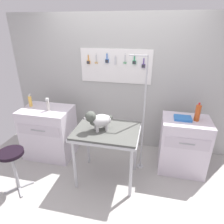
{
  "coord_description": "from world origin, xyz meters",
  "views": [
    {
      "loc": [
        0.57,
        -1.95,
        2.11
      ],
      "look_at": [
        0.05,
        0.33,
        1.06
      ],
      "focal_mm": 31.28,
      "sensor_mm": 36.0,
      "label": 1
    }
  ],
  "objects_px": {
    "grooming_table": "(107,135)",
    "counter_left": "(49,132)",
    "soda_bottle": "(198,112)",
    "dog": "(98,120)",
    "pump_bottle_white": "(30,101)",
    "grooming_arm": "(143,121)",
    "stool": "(12,159)",
    "cabinet_right": "(183,145)"
  },
  "relations": [
    {
      "from": "grooming_arm",
      "to": "pump_bottle_white",
      "type": "height_order",
      "value": "grooming_arm"
    },
    {
      "from": "stool",
      "to": "pump_bottle_white",
      "type": "height_order",
      "value": "pump_bottle_white"
    },
    {
      "from": "dog",
      "to": "grooming_table",
      "type": "bearing_deg",
      "value": 21.42
    },
    {
      "from": "grooming_arm",
      "to": "pump_bottle_white",
      "type": "xyz_separation_m",
      "value": [
        -1.85,
        0.05,
        0.13
      ]
    },
    {
      "from": "counter_left",
      "to": "grooming_table",
      "type": "bearing_deg",
      "value": -18.14
    },
    {
      "from": "grooming_table",
      "to": "counter_left",
      "type": "xyz_separation_m",
      "value": [
        -1.11,
        0.36,
        -0.3
      ]
    },
    {
      "from": "grooming_table",
      "to": "pump_bottle_white",
      "type": "distance_m",
      "value": 1.48
    },
    {
      "from": "grooming_table",
      "to": "soda_bottle",
      "type": "xyz_separation_m",
      "value": [
        1.2,
        0.47,
        0.25
      ]
    },
    {
      "from": "grooming_table",
      "to": "grooming_arm",
      "type": "bearing_deg",
      "value": 38.17
    },
    {
      "from": "stool",
      "to": "soda_bottle",
      "type": "height_order",
      "value": "soda_bottle"
    },
    {
      "from": "stool",
      "to": "cabinet_right",
      "type": "bearing_deg",
      "value": 23.18
    },
    {
      "from": "stool",
      "to": "dog",
      "type": "bearing_deg",
      "value": 23.04
    },
    {
      "from": "grooming_table",
      "to": "dog",
      "type": "relative_size",
      "value": 2.36
    },
    {
      "from": "grooming_table",
      "to": "dog",
      "type": "distance_m",
      "value": 0.27
    },
    {
      "from": "cabinet_right",
      "to": "stool",
      "type": "bearing_deg",
      "value": -156.82
    },
    {
      "from": "pump_bottle_white",
      "to": "counter_left",
      "type": "bearing_deg",
      "value": -9.12
    },
    {
      "from": "dog",
      "to": "soda_bottle",
      "type": "bearing_deg",
      "value": 21.26
    },
    {
      "from": "soda_bottle",
      "to": "grooming_table",
      "type": "bearing_deg",
      "value": -158.75
    },
    {
      "from": "stool",
      "to": "pump_bottle_white",
      "type": "distance_m",
      "value": 1.04
    },
    {
      "from": "counter_left",
      "to": "stool",
      "type": "xyz_separation_m",
      "value": [
        -0.05,
        -0.85,
        0.07
      ]
    },
    {
      "from": "counter_left",
      "to": "cabinet_right",
      "type": "distance_m",
      "value": 2.19
    },
    {
      "from": "dog",
      "to": "pump_bottle_white",
      "type": "bearing_deg",
      "value": 160.81
    },
    {
      "from": "dog",
      "to": "counter_left",
      "type": "distance_m",
      "value": 1.21
    },
    {
      "from": "counter_left",
      "to": "soda_bottle",
      "type": "bearing_deg",
      "value": 2.56
    },
    {
      "from": "stool",
      "to": "soda_bottle",
      "type": "relative_size",
      "value": 2.3
    },
    {
      "from": "soda_bottle",
      "to": "pump_bottle_white",
      "type": "bearing_deg",
      "value": -178.76
    },
    {
      "from": "pump_bottle_white",
      "to": "grooming_table",
      "type": "bearing_deg",
      "value": -16.32
    },
    {
      "from": "dog",
      "to": "counter_left",
      "type": "height_order",
      "value": "dog"
    },
    {
      "from": "cabinet_right",
      "to": "stool",
      "type": "relative_size",
      "value": 1.38
    },
    {
      "from": "grooming_table",
      "to": "grooming_arm",
      "type": "height_order",
      "value": "grooming_arm"
    },
    {
      "from": "grooming_table",
      "to": "grooming_arm",
      "type": "xyz_separation_m",
      "value": [
        0.45,
        0.36,
        0.09
      ]
    },
    {
      "from": "grooming_arm",
      "to": "cabinet_right",
      "type": "distance_m",
      "value": 0.75
    },
    {
      "from": "grooming_arm",
      "to": "dog",
      "type": "xyz_separation_m",
      "value": [
        -0.56,
        -0.4,
        0.15
      ]
    },
    {
      "from": "cabinet_right",
      "to": "soda_bottle",
      "type": "xyz_separation_m",
      "value": [
        0.12,
        -0.0,
        0.56
      ]
    },
    {
      "from": "stool",
      "to": "grooming_table",
      "type": "bearing_deg",
      "value": 22.89
    },
    {
      "from": "grooming_table",
      "to": "soda_bottle",
      "type": "bearing_deg",
      "value": 21.25
    },
    {
      "from": "cabinet_right",
      "to": "stool",
      "type": "height_order",
      "value": "cabinet_right"
    },
    {
      "from": "stool",
      "to": "pump_bottle_white",
      "type": "bearing_deg",
      "value": 105.23
    },
    {
      "from": "grooming_table",
      "to": "dog",
      "type": "xyz_separation_m",
      "value": [
        -0.1,
        -0.04,
        0.24
      ]
    },
    {
      "from": "cabinet_right",
      "to": "soda_bottle",
      "type": "bearing_deg",
      "value": -1.58
    },
    {
      "from": "grooming_arm",
      "to": "stool",
      "type": "bearing_deg",
      "value": -152.31
    },
    {
      "from": "counter_left",
      "to": "pump_bottle_white",
      "type": "height_order",
      "value": "pump_bottle_white"
    }
  ]
}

